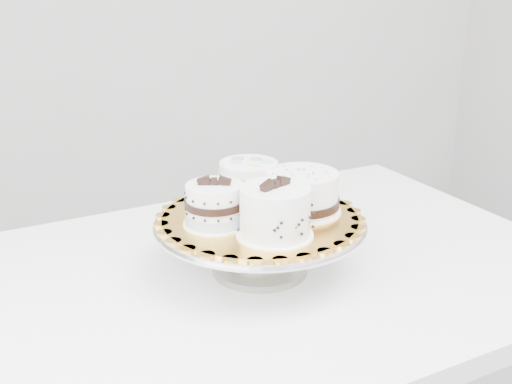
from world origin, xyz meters
name	(u,v)px	position (x,y,z in m)	size (l,w,h in m)	color
table	(255,312)	(-0.13, 0.04, 0.66)	(1.19, 0.85, 0.75)	white
cake_stand	(260,236)	(-0.12, 0.03, 0.82)	(0.36, 0.36, 0.10)	gray
cake_board	(260,218)	(-0.12, 0.03, 0.85)	(0.33, 0.33, 0.00)	orange
cake_swirl	(275,213)	(-0.13, -0.05, 0.89)	(0.14, 0.14, 0.10)	white
cake_banded	(215,206)	(-0.20, 0.03, 0.88)	(0.12, 0.12, 0.08)	white
cake_dots	(249,182)	(-0.12, 0.10, 0.89)	(0.13, 0.13, 0.08)	white
cake_ribbon	(303,193)	(-0.05, 0.02, 0.88)	(0.16, 0.16, 0.07)	white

